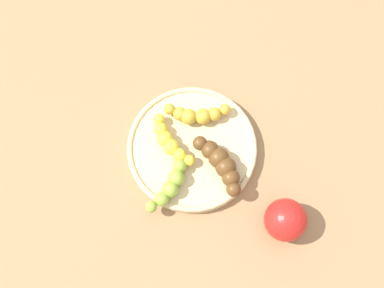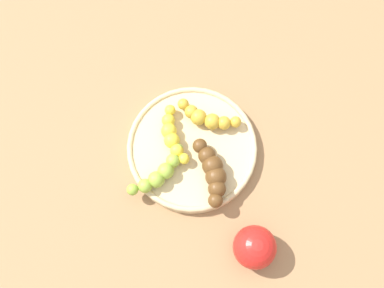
{
  "view_description": "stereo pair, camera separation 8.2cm",
  "coord_description": "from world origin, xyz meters",
  "px_view_note": "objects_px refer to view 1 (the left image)",
  "views": [
    {
      "loc": [
        -0.03,
        -0.24,
        0.82
      ],
      "look_at": [
        0.0,
        0.0,
        0.04
      ],
      "focal_mm": 44.26,
      "sensor_mm": 36.0,
      "label": 1
    },
    {
      "loc": [
        0.05,
        -0.23,
        0.82
      ],
      "look_at": [
        0.0,
        0.0,
        0.04
      ],
      "focal_mm": 44.26,
      "sensor_mm": 36.0,
      "label": 2
    }
  ],
  "objects_px": {
    "banana_spotted": "(197,114)",
    "banana_overripe": "(221,164)",
    "fruit_bowl": "(192,148)",
    "apple_red": "(285,220)",
    "banana_green": "(171,182)",
    "banana_yellow": "(170,142)"
  },
  "relations": [
    {
      "from": "banana_green",
      "to": "banana_overripe",
      "type": "relative_size",
      "value": 0.96
    },
    {
      "from": "banana_green",
      "to": "apple_red",
      "type": "xyz_separation_m",
      "value": [
        0.18,
        -0.09,
        0.0
      ]
    },
    {
      "from": "banana_spotted",
      "to": "banana_overripe",
      "type": "bearing_deg",
      "value": 24.18
    },
    {
      "from": "banana_spotted",
      "to": "apple_red",
      "type": "relative_size",
      "value": 1.64
    },
    {
      "from": "banana_spotted",
      "to": "apple_red",
      "type": "distance_m",
      "value": 0.24
    },
    {
      "from": "banana_yellow",
      "to": "apple_red",
      "type": "xyz_separation_m",
      "value": [
        0.18,
        -0.16,
        0.0
      ]
    },
    {
      "from": "banana_green",
      "to": "banana_overripe",
      "type": "height_order",
      "value": "banana_overripe"
    },
    {
      "from": "fruit_bowl",
      "to": "banana_overripe",
      "type": "bearing_deg",
      "value": -42.09
    },
    {
      "from": "banana_green",
      "to": "apple_red",
      "type": "height_order",
      "value": "apple_red"
    },
    {
      "from": "banana_overripe",
      "to": "apple_red",
      "type": "bearing_deg",
      "value": -77.32
    },
    {
      "from": "banana_yellow",
      "to": "fruit_bowl",
      "type": "bearing_deg",
      "value": 137.57
    },
    {
      "from": "banana_yellow",
      "to": "apple_red",
      "type": "relative_size",
      "value": 1.41
    },
    {
      "from": "fruit_bowl",
      "to": "banana_spotted",
      "type": "bearing_deg",
      "value": 74.21
    },
    {
      "from": "fruit_bowl",
      "to": "apple_red",
      "type": "bearing_deg",
      "value": -46.9
    },
    {
      "from": "banana_green",
      "to": "apple_red",
      "type": "bearing_deg",
      "value": 8.65
    },
    {
      "from": "banana_overripe",
      "to": "fruit_bowl",
      "type": "bearing_deg",
      "value": 109.52
    },
    {
      "from": "banana_green",
      "to": "banana_overripe",
      "type": "bearing_deg",
      "value": 47.99
    },
    {
      "from": "fruit_bowl",
      "to": "banana_overripe",
      "type": "distance_m",
      "value": 0.07
    },
    {
      "from": "fruit_bowl",
      "to": "banana_spotted",
      "type": "height_order",
      "value": "banana_spotted"
    },
    {
      "from": "banana_green",
      "to": "fruit_bowl",
      "type": "bearing_deg",
      "value": 89.48
    },
    {
      "from": "fruit_bowl",
      "to": "banana_green",
      "type": "relative_size",
      "value": 2.17
    },
    {
      "from": "banana_yellow",
      "to": "banana_green",
      "type": "relative_size",
      "value": 0.95
    }
  ]
}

